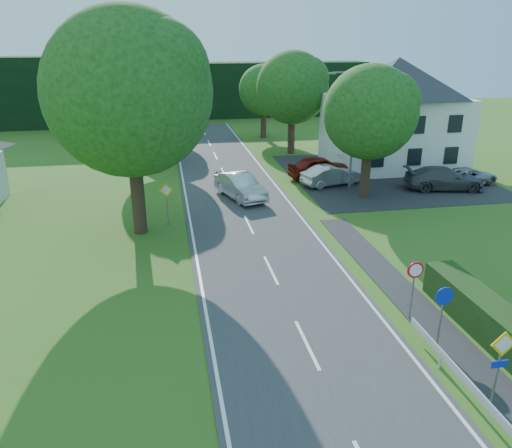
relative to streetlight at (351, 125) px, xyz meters
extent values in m
cube|color=#38383B|center=(-8.06, -10.00, -4.44)|extent=(7.00, 80.00, 0.04)
cube|color=#262629|center=(3.94, 3.00, -4.44)|extent=(14.00, 16.00, 0.04)
cube|color=white|center=(-11.31, -10.00, -4.42)|extent=(0.12, 80.00, 0.01)
cube|color=white|center=(-4.81, -10.00, -4.42)|extent=(0.12, 80.00, 0.01)
cube|color=black|center=(-0.06, 36.00, -0.96)|extent=(30.00, 5.00, 7.00)
cube|color=white|center=(5.94, 6.00, -1.66)|extent=(10.00, 8.00, 5.60)
pyramid|color=#242429|center=(5.94, 6.00, 2.64)|extent=(10.60, 8.40, 3.00)
cylinder|color=slate|center=(0.14, 0.00, -0.46)|extent=(0.16, 0.16, 8.00)
cylinder|color=slate|center=(-0.66, 0.00, 3.44)|extent=(1.70, 0.10, 0.10)
cube|color=slate|center=(-1.56, 0.00, 3.39)|extent=(0.50, 0.18, 0.12)
cylinder|color=slate|center=(-3.76, -22.00, -3.26)|extent=(0.07, 0.07, 2.40)
cube|color=yellow|center=(-3.76, -22.03, -2.26)|extent=(0.78, 0.04, 0.78)
cube|color=white|center=(-3.76, -22.03, -2.26)|extent=(0.57, 0.05, 0.57)
cube|color=#0C2ABB|center=(-3.76, -22.03, -2.91)|extent=(0.50, 0.04, 0.22)
cylinder|color=slate|center=(-3.76, -19.00, -3.36)|extent=(0.07, 0.07, 2.20)
cylinder|color=#0C2ABB|center=(-3.76, -19.03, -2.41)|extent=(0.64, 0.04, 0.64)
cylinder|color=slate|center=(-3.76, -17.00, -3.36)|extent=(0.07, 0.07, 2.20)
cylinder|color=red|center=(-3.76, -17.03, -2.41)|extent=(0.64, 0.04, 0.64)
cylinder|color=white|center=(-3.76, -17.05, -2.41)|extent=(0.48, 0.04, 0.48)
cylinder|color=slate|center=(-12.56, -5.00, -3.36)|extent=(0.07, 0.07, 2.20)
cube|color=yellow|center=(-12.56, -5.03, -2.41)|extent=(0.78, 0.04, 0.78)
cube|color=white|center=(-12.56, -5.03, -2.41)|extent=(0.57, 0.05, 0.57)
imported|color=silver|center=(-7.76, -0.92, -3.62)|extent=(3.11, 5.14, 1.60)
imported|color=black|center=(-8.84, 2.97, -3.87)|extent=(0.80, 2.14, 1.11)
imported|color=maroon|center=(-1.09, 3.00, -3.60)|extent=(5.12, 2.74, 1.66)
imported|color=#BABABF|center=(-0.90, 1.00, -3.71)|extent=(4.59, 2.64, 1.43)
imported|color=#46464B|center=(6.51, -1.45, -3.64)|extent=(5.70, 3.13, 1.56)
imported|color=#A2A2A9|center=(8.90, -0.61, -3.81)|extent=(4.73, 2.83, 1.23)
imported|color=red|center=(0.96, 3.52, -3.57)|extent=(2.04, 2.08, 1.70)
camera|label=1|loc=(-12.45, -32.14, 5.51)|focal=35.00mm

